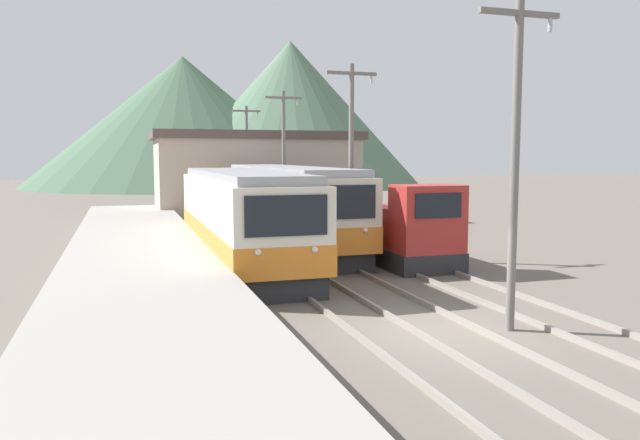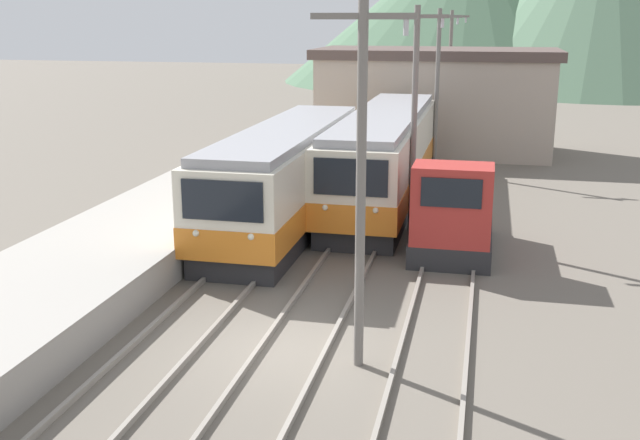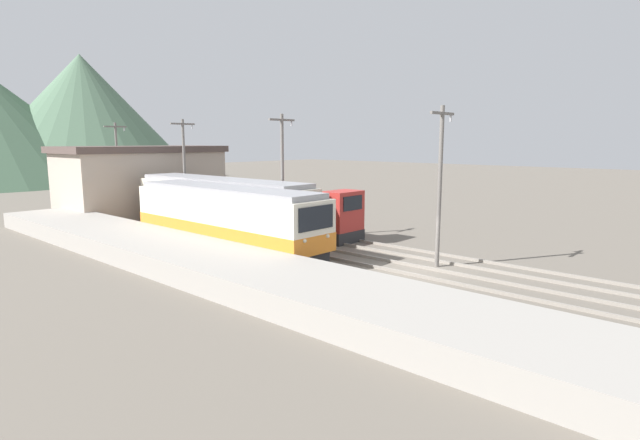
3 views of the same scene
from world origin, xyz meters
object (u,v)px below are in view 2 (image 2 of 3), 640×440
commuter_train_left (288,179)px  shunting_locomotive (453,214)px  commuter_train_center (385,160)px  catenary_mast_near (361,177)px  catenary_mast_distant (450,70)px  catenary_mast_far (437,85)px  catenary_mast_mid (414,112)px

commuter_train_left → shunting_locomotive: bearing=-19.5°
commuter_train_center → catenary_mast_near: bearing=-84.1°
commuter_train_left → catenary_mast_distant: 21.55m
shunting_locomotive → catenary_mast_far: catenary_mast_far is taller
commuter_train_center → catenary_mast_near: catenary_mast_near is taller
commuter_train_left → catenary_mast_near: catenary_mast_near is taller
catenary_mast_near → catenary_mast_mid: 10.46m
commuter_train_center → catenary_mast_mid: catenary_mast_mid is taller
commuter_train_left → shunting_locomotive: commuter_train_left is taller
commuter_train_left → commuter_train_center: bearing=56.3°
commuter_train_left → catenary_mast_distant: size_ratio=1.80×
shunting_locomotive → catenary_mast_far: (-1.49, 12.57, 2.83)m
commuter_train_left → shunting_locomotive: 6.17m
shunting_locomotive → catenary_mast_distant: size_ratio=0.63×
shunting_locomotive → catenary_mast_mid: bearing=125.2°
commuter_train_center → shunting_locomotive: (3.00, -6.26, -0.43)m
commuter_train_center → catenary_mast_far: 6.92m
shunting_locomotive → catenary_mast_far: 12.97m
catenary_mast_near → catenary_mast_mid: same height
commuter_train_left → catenary_mast_mid: (4.31, 0.06, 2.43)m
catenary_mast_mid → catenary_mast_far: same height
commuter_train_center → catenary_mast_distant: 17.00m
catenary_mast_near → commuter_train_left: bearing=112.5°
commuter_train_left → catenary_mast_distant: bearing=78.4°
commuter_train_center → catenary_mast_distant: size_ratio=2.02×
catenary_mast_far → commuter_train_center: bearing=-103.4°
commuter_train_left → catenary_mast_near: size_ratio=1.80×
commuter_train_left → catenary_mast_near: bearing=-67.5°
catenary_mast_mid → shunting_locomotive: bearing=-54.8°
commuter_train_left → catenary_mast_mid: 4.95m
catenary_mast_near → catenary_mast_distant: same height
catenary_mast_mid → commuter_train_left: bearing=-179.2°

